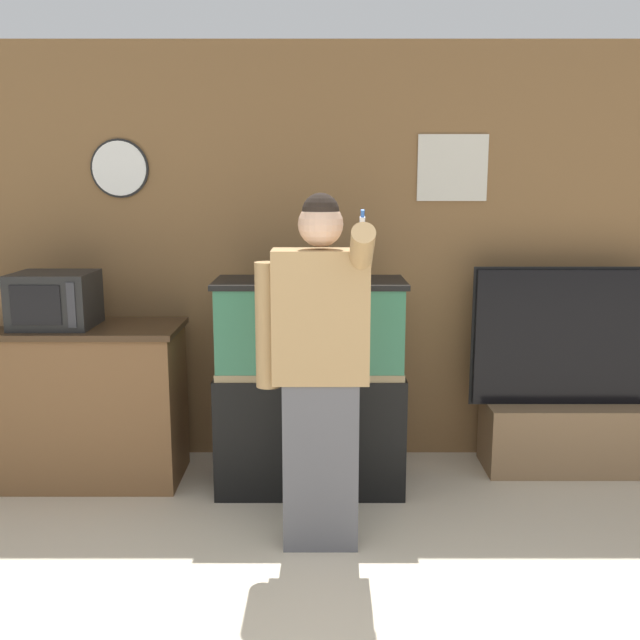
% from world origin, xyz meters
% --- Properties ---
extents(wall_back_paneled, '(10.00, 0.08, 2.60)m').
position_xyz_m(wall_back_paneled, '(-0.00, 3.11, 1.30)').
color(wall_back_paneled, brown).
rests_on(wall_back_paneled, ground_plane).
extents(counter_island, '(1.48, 0.56, 0.94)m').
position_xyz_m(counter_island, '(-1.61, 2.66, 0.47)').
color(counter_island, brown).
rests_on(counter_island, ground_plane).
extents(microwave, '(0.44, 0.39, 0.31)m').
position_xyz_m(microwave, '(-1.57, 2.64, 1.10)').
color(microwave, black).
rests_on(microwave, counter_island).
extents(knife_block, '(0.12, 0.12, 0.30)m').
position_xyz_m(knife_block, '(-1.90, 2.70, 1.05)').
color(knife_block, olive).
rests_on(knife_block, counter_island).
extents(aquarium_on_stand, '(1.07, 0.47, 1.22)m').
position_xyz_m(aquarium_on_stand, '(-0.11, 2.56, 0.61)').
color(aquarium_on_stand, black).
rests_on(aquarium_on_stand, ground_plane).
extents(tv_on_stand, '(1.20, 0.40, 1.26)m').
position_xyz_m(tv_on_stand, '(1.47, 2.82, 0.37)').
color(tv_on_stand, brown).
rests_on(tv_on_stand, ground_plane).
extents(person_standing, '(0.54, 0.41, 1.71)m').
position_xyz_m(person_standing, '(-0.06, 1.87, 0.89)').
color(person_standing, '#515156').
rests_on(person_standing, ground_plane).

